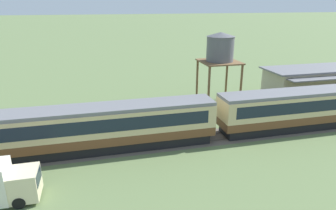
% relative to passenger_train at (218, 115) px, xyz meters
% --- Properties ---
extents(ground_plane, '(600.00, 600.00, 0.00)m').
position_rel_passenger_train_xyz_m(ground_plane, '(13.59, 0.08, -2.24)').
color(ground_plane, '#607547').
extents(passenger_train, '(81.75, 3.03, 4.04)m').
position_rel_passenger_train_xyz_m(passenger_train, '(0.00, 0.00, 0.00)').
color(passenger_train, brown).
rests_on(passenger_train, ground_plane).
extents(railway_track, '(146.86, 3.60, 0.04)m').
position_rel_passenger_train_xyz_m(railway_track, '(4.40, -0.00, -2.23)').
color(railway_track, '#665B51').
rests_on(railway_track, ground_plane).
extents(station_building, '(14.19, 6.95, 3.84)m').
position_rel_passenger_train_xyz_m(station_building, '(18.41, 9.66, -0.29)').
color(station_building, '#BCB293').
rests_on(station_building, ground_plane).
extents(water_tower, '(4.62, 4.62, 9.02)m').
position_rel_passenger_train_xyz_m(water_tower, '(3.82, 9.09, 4.74)').
color(water_tower, brown).
rests_on(water_tower, ground_plane).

